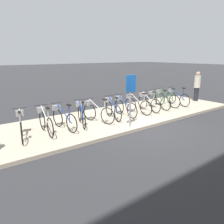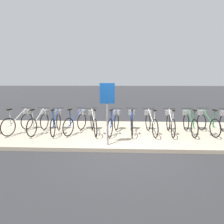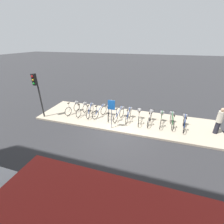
# 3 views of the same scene
# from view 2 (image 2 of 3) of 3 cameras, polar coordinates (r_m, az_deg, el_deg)

# --- Properties ---
(ground_plane) EXTENTS (120.00, 120.00, 0.00)m
(ground_plane) POSITION_cam_2_polar(r_m,az_deg,el_deg) (5.29, 3.80, -13.11)
(ground_plane) COLOR #2D2D30
(sidewalk) EXTENTS (12.44, 3.45, 0.12)m
(sidewalk) POSITION_cam_2_polar(r_m,az_deg,el_deg) (6.89, 3.44, -6.91)
(sidewalk) COLOR #B7A88E
(sidewalk) RESTS_ON ground_plane
(parked_bicycle_0) EXTENTS (0.54, 1.54, 0.97)m
(parked_bicycle_0) POSITION_cam_2_polar(r_m,az_deg,el_deg) (7.62, -27.85, -2.61)
(parked_bicycle_0) COLOR black
(parked_bicycle_0) RESTS_ON sidewalk
(parked_bicycle_1) EXTENTS (0.46, 1.58, 0.97)m
(parked_bicycle_1) POSITION_cam_2_polar(r_m,az_deg,el_deg) (7.26, -22.55, -2.79)
(parked_bicycle_1) COLOR black
(parked_bicycle_1) RESTS_ON sidewalk
(parked_bicycle_2) EXTENTS (0.46, 1.57, 0.97)m
(parked_bicycle_2) POSITION_cam_2_polar(r_m,az_deg,el_deg) (7.02, -17.71, -2.92)
(parked_bicycle_2) COLOR black
(parked_bicycle_2) RESTS_ON sidewalk
(parked_bicycle_3) EXTENTS (0.65, 1.50, 0.97)m
(parked_bicycle_3) POSITION_cam_2_polar(r_m,az_deg,el_deg) (6.87, -11.41, -2.91)
(parked_bicycle_3) COLOR black
(parked_bicycle_3) RESTS_ON sidewalk
(parked_bicycle_4) EXTENTS (0.59, 1.52, 0.97)m
(parked_bicycle_4) POSITION_cam_2_polar(r_m,az_deg,el_deg) (6.67, -6.17, -3.15)
(parked_bicycle_4) COLOR black
(parked_bicycle_4) RESTS_ON sidewalk
(parked_bicycle_5) EXTENTS (0.53, 1.54, 0.97)m
(parked_bicycle_5) POSITION_cam_2_polar(r_m,az_deg,el_deg) (6.63, 0.73, -3.17)
(parked_bicycle_5) COLOR black
(parked_bicycle_5) RESTS_ON sidewalk
(parked_bicycle_6) EXTENTS (0.46, 1.58, 0.97)m
(parked_bicycle_6) POSITION_cam_2_polar(r_m,az_deg,el_deg) (6.68, 6.43, -3.14)
(parked_bicycle_6) COLOR black
(parked_bicycle_6) RESTS_ON sidewalk
(parked_bicycle_7) EXTENTS (0.46, 1.57, 0.97)m
(parked_bicycle_7) POSITION_cam_2_polar(r_m,az_deg,el_deg) (6.75, 12.50, -3.18)
(parked_bicycle_7) COLOR black
(parked_bicycle_7) RESTS_ON sidewalk
(parked_bicycle_8) EXTENTS (0.46, 1.57, 0.97)m
(parked_bicycle_8) POSITION_cam_2_polar(r_m,az_deg,el_deg) (6.94, 18.47, -3.10)
(parked_bicycle_8) COLOR black
(parked_bicycle_8) RESTS_ON sidewalk
(parked_bicycle_9) EXTENTS (0.46, 1.58, 0.97)m
(parked_bicycle_9) POSITION_cam_2_polar(r_m,az_deg,el_deg) (7.21, 23.93, -2.97)
(parked_bicycle_9) COLOR black
(parked_bicycle_9) RESTS_ON sidewalk
(parked_bicycle_10) EXTENTS (0.46, 1.58, 0.97)m
(parked_bicycle_10) POSITION_cam_2_polar(r_m,az_deg,el_deg) (7.54, 28.51, -2.79)
(parked_bicycle_10) COLOR black
(parked_bicycle_10) RESTS_ON sidewalk
(sign_post) EXTENTS (0.44, 0.07, 1.90)m
(sign_post) POSITION_cam_2_polar(r_m,az_deg,el_deg) (5.19, -1.53, 2.79)
(sign_post) COLOR #99999E
(sign_post) RESTS_ON sidewalk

